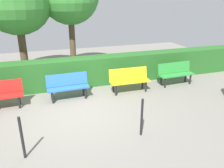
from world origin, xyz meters
TOP-DOWN VIEW (x-y plane):
  - ground_plane at (0.00, 0.00)m, footprint 17.84×17.84m
  - bench_green at (-4.13, -1.03)m, footprint 1.48×0.50m
  - bench_yellow at (-2.10, -0.90)m, footprint 1.47×0.49m
  - bench_blue at (0.11, -0.98)m, footprint 1.41×0.51m
  - hedge_row at (-0.97, -2.08)m, footprint 13.84×0.73m
  - railing_post_mid at (-1.31, 1.83)m, footprint 0.06×0.06m
  - railing_post_far at (1.46, 1.83)m, footprint 0.06×0.06m

SIDE VIEW (x-z plane):
  - ground_plane at x=0.00m, z-range 0.00..0.00m
  - bench_blue at x=0.11m, z-range 0.05..0.91m
  - bench_yellow at x=-2.10m, z-range 0.05..0.91m
  - bench_green at x=-4.13m, z-range 0.05..0.91m
  - railing_post_mid at x=-1.31m, z-range 0.00..1.00m
  - railing_post_far at x=1.46m, z-range 0.00..1.00m
  - hedge_row at x=-0.97m, z-range 0.00..1.10m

